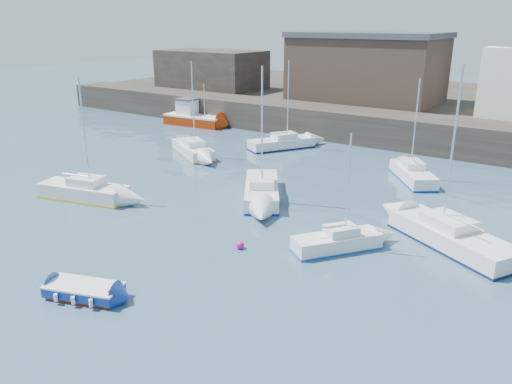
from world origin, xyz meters
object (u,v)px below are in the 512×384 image
Objects in this scene: sailboat_d at (451,236)px; buoy_near at (102,206)px; blue_dinghy at (84,290)px; sailboat_e at (193,149)px; sailboat_c at (337,241)px; sailboat_h at (282,143)px; buoy_far at (251,178)px; sailboat_a at (84,191)px; buoy_mid at (240,249)px; fishing_boat at (193,117)px; sailboat_f at (413,174)px; sailboat_b at (262,190)px.

buoy_near is at bearing -161.99° from sailboat_d.
blue_dinghy is 0.44× the size of sailboat_e.
sailboat_h is (-14.19, 17.40, 0.05)m from sailboat_c.
sailboat_e reaches higher than buoy_far.
sailboat_a reaches higher than buoy_mid.
fishing_boat is at bearing 152.62° from sailboat_d.
sailboat_f is (-0.62, 14.42, 0.06)m from sailboat_c.
buoy_near is 11.31m from buoy_mid.
buoy_near is (2.13, -0.33, -0.58)m from sailboat_a.
buoy_near is at bearing -61.53° from fishing_boat.
sailboat_c is (7.88, -4.56, -0.10)m from sailboat_b.
buoy_mid is at bearing -102.14° from sailboat_f.
buoy_near is (-1.44, -20.21, -0.53)m from sailboat_h.
sailboat_d is 21.58m from buoy_near.
sailboat_e is 19.29m from sailboat_f.
sailboat_b is at bearing 43.53° from buoy_near.
fishing_boat is 35.69m from sailboat_c.
sailboat_f is 13.90m from sailboat_h.
buoy_near is (-15.64, -2.81, -0.48)m from sailboat_c.
fishing_boat is at bearing 165.14° from sailboat_h.
blue_dinghy is 13.55m from sailboat_a.
blue_dinghy is 29.04m from sailboat_h.
sailboat_c is 22.28m from sailboat_e.
buoy_mid is at bearing 71.16° from blue_dinghy.
buoy_near is (-20.52, -6.67, -0.58)m from sailboat_d.
sailboat_b is (9.88, 7.04, -0.00)m from sailboat_a.
fishing_boat is at bearing 143.47° from sailboat_c.
fishing_boat is at bearing 114.70° from sailboat_a.
sailboat_e is at bearing 120.27° from blue_dinghy.
buoy_mid is at bearing -64.27° from sailboat_b.
sailboat_h is at bearing 108.01° from buoy_far.
sailboat_a is 18.57× the size of buoy_mid.
sailboat_d is 25.36m from sailboat_e.
buoy_mid is at bearing -41.64° from sailboat_e.
buoy_near is (13.04, -24.05, -0.94)m from fishing_boat.
buoy_mid is (2.70, 7.91, -0.36)m from blue_dinghy.
fishing_boat is 0.92× the size of sailboat_a.
sailboat_a is at bearing 142.45° from blue_dinghy.
buoy_near is at bearing 179.90° from buoy_mid.
fishing_boat is at bearing 142.62° from buoy_far.
sailboat_d is at bearing -15.64° from sailboat_e.
sailboat_c is at bearing -28.71° from sailboat_e.
buoy_mid is (24.35, -24.07, -0.94)m from fishing_boat.
sailboat_a reaches higher than buoy_near.
sailboat_a is 20.20m from sailboat_h.
sailboat_h reaches higher than blue_dinghy.
sailboat_e is at bearing 164.36° from sailboat_d.
blue_dinghy reaches higher than buoy_near.
sailboat_e is 20.37m from buoy_mid.
sailboat_e reaches higher than blue_dinghy.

